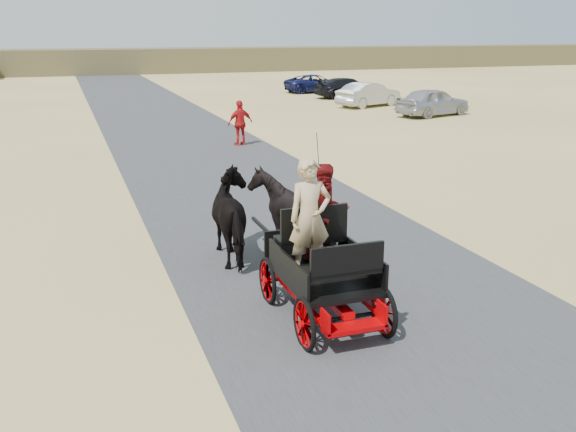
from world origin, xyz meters
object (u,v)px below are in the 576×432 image
object	(u,v)px
horse_right	(291,212)
pedestrian	(240,123)
car_a	(433,102)
car_d	(316,84)
carriage	(322,295)
horse_left	(237,217)
car_b	(369,95)
car_c	(349,88)

from	to	relation	value
horse_right	pedestrian	size ratio (longest dim) A/B	0.98
car_a	car_d	xyz separation A→B (m)	(-0.93, 13.81, -0.10)
car_d	carriage	bearing A→B (deg)	157.80
car_a	car_d	size ratio (longest dim) A/B	0.95
carriage	horse_left	xyz separation A→B (m)	(-0.55, 3.00, 0.49)
horse_left	car_a	bearing A→B (deg)	-130.89
carriage	car_a	xyz separation A→B (m)	(14.53, 20.42, 0.36)
pedestrian	car_d	bearing A→B (deg)	-129.73
carriage	car_b	xyz separation A→B (m)	(13.26, 25.26, 0.32)
car_a	car_d	bearing A→B (deg)	-12.49
horse_left	horse_right	size ratio (longest dim) A/B	1.18
horse_right	car_d	bearing A→B (deg)	-112.67
horse_left	carriage	bearing A→B (deg)	100.39
carriage	horse_right	bearing A→B (deg)	79.61
horse_right	car_a	xyz separation A→B (m)	(13.98, 17.42, -0.13)
car_a	car_c	distance (m)	9.58
carriage	car_b	bearing A→B (deg)	62.31
horse_right	car_b	world-z (taller)	horse_right
car_a	car_d	world-z (taller)	car_a
horse_right	carriage	bearing A→B (deg)	79.61
horse_right	car_b	distance (m)	25.63
car_c	car_d	bearing A→B (deg)	8.32
carriage	car_d	world-z (taller)	car_d
horse_right	car_b	size ratio (longest dim) A/B	0.41
carriage	horse_right	size ratio (longest dim) A/B	1.41
pedestrian	car_b	world-z (taller)	pedestrian
horse_left	car_a	xyz separation A→B (m)	(15.08, 17.42, -0.13)
pedestrian	car_a	distance (m)	12.74
carriage	car_b	world-z (taller)	car_b
carriage	car_c	distance (m)	33.17
pedestrian	car_a	bearing A→B (deg)	-166.43
carriage	pedestrian	xyz separation A→B (m)	(2.88, 15.27, 0.50)
horse_left	car_c	xyz separation A→B (m)	(14.71, 26.99, -0.21)
horse_right	car_d	distance (m)	33.85
horse_left	car_b	bearing A→B (deg)	-121.81
car_d	horse_right	bearing A→B (deg)	156.80
horse_left	car_d	xyz separation A→B (m)	(14.15, 31.23, -0.23)
horse_right	pedestrian	xyz separation A→B (m)	(2.33, 12.27, 0.01)
car_a	car_c	size ratio (longest dim) A/B	0.96
horse_left	car_c	size ratio (longest dim) A/B	0.45
carriage	car_c	xyz separation A→B (m)	(14.16, 29.99, 0.28)
car_b	car_d	bearing A→B (deg)	-24.40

